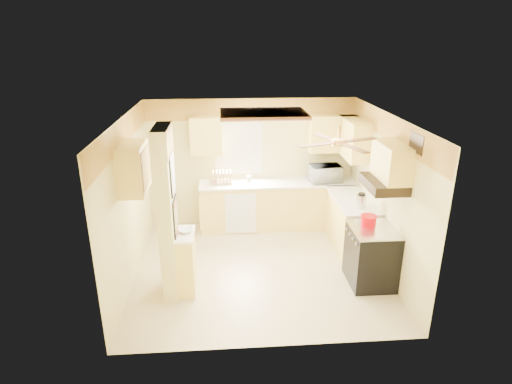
{
  "coord_description": "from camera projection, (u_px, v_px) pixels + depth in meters",
  "views": [
    {
      "loc": [
        -0.53,
        -6.16,
        3.65
      ],
      "look_at": [
        -0.03,
        0.35,
        1.21
      ],
      "focal_mm": 30.0,
      "sensor_mm": 36.0,
      "label": 1
    }
  ],
  "objects": [
    {
      "name": "partition_column",
      "position": [
        167.0,
        214.0,
        6.02
      ],
      "size": [
        0.2,
        0.7,
        2.5
      ],
      "primitive_type": "cube",
      "color": "#E0D288",
      "rests_on": "floor"
    },
    {
      "name": "wallpaper_border",
      "position": [
        251.0,
        109.0,
        8.02
      ],
      "size": [
        4.0,
        0.02,
        0.4
      ],
      "primitive_type": "cube",
      "color": "#F9C549",
      "rests_on": "wall_back"
    },
    {
      "name": "ceiling_light_panel",
      "position": [
        263.0,
        114.0,
        6.69
      ],
      "size": [
        1.35,
        0.95,
        0.06
      ],
      "color": "brown",
      "rests_on": "ceiling"
    },
    {
      "name": "window",
      "position": [
        238.0,
        148.0,
        8.28
      ],
      "size": [
        0.92,
        0.02,
        1.02
      ],
      "color": "white",
      "rests_on": "wall_back"
    },
    {
      "name": "stove",
      "position": [
        371.0,
        256.0,
        6.52
      ],
      "size": [
        0.68,
        0.77,
        0.92
      ],
      "color": "black",
      "rests_on": "floor"
    },
    {
      "name": "lower_cabinets_right",
      "position": [
        352.0,
        225.0,
        7.6
      ],
      "size": [
        0.6,
        1.4,
        0.9
      ],
      "primitive_type": "cube",
      "color": "#FFE674",
      "rests_on": "floor"
    },
    {
      "name": "wall_front",
      "position": [
        273.0,
        258.0,
        4.86
      ],
      "size": [
        4.0,
        0.0,
        4.0
      ],
      "primitive_type": "plane",
      "rotation": [
        -1.57,
        0.0,
        0.0
      ],
      "color": "#E0D288",
      "rests_on": "floor"
    },
    {
      "name": "range_hood",
      "position": [
        384.0,
        184.0,
        6.12
      ],
      "size": [
        0.5,
        0.76,
        0.14
      ],
      "primitive_type": "cube",
      "color": "black",
      "rests_on": "upper_cab_over_stove"
    },
    {
      "name": "countertop_right",
      "position": [
        353.0,
        200.0,
        7.43
      ],
      "size": [
        0.64,
        1.44,
        0.04
      ],
      "primitive_type": "cube",
      "color": "white",
      "rests_on": "lower_cabinets_right"
    },
    {
      "name": "bowl",
      "position": [
        186.0,
        230.0,
        6.18
      ],
      "size": [
        0.27,
        0.27,
        0.05
      ],
      "primitive_type": "imported",
      "rotation": [
        0.0,
        0.0,
        0.37
      ],
      "color": "white",
      "rests_on": "ledge_top"
    },
    {
      "name": "utensil_crock",
      "position": [
        249.0,
        179.0,
        8.27
      ],
      "size": [
        0.09,
        0.09,
        0.19
      ],
      "color": "white",
      "rests_on": "countertop_back"
    },
    {
      "name": "wall_right",
      "position": [
        385.0,
        194.0,
        6.78
      ],
      "size": [
        0.0,
        3.8,
        3.8
      ],
      "primitive_type": "plane",
      "rotation": [
        1.57,
        0.0,
        -1.57
      ],
      "color": "#E0D288",
      "rests_on": "floor"
    },
    {
      "name": "ceiling_fan",
      "position": [
        339.0,
        142.0,
        5.69
      ],
      "size": [
        1.15,
        1.15,
        0.26
      ],
      "color": "gold",
      "rests_on": "ceiling"
    },
    {
      "name": "dutch_oven",
      "position": [
        369.0,
        220.0,
        6.44
      ],
      "size": [
        0.24,
        0.24,
        0.16
      ],
      "color": "#CD0009",
      "rests_on": "stove"
    },
    {
      "name": "kettle",
      "position": [
        361.0,
        201.0,
        7.02
      ],
      "size": [
        0.17,
        0.17,
        0.25
      ],
      "color": "silver",
      "rests_on": "countertop_right"
    },
    {
      "name": "microwave",
      "position": [
        325.0,
        173.0,
        8.25
      ],
      "size": [
        0.62,
        0.45,
        0.32
      ],
      "primitive_type": "imported",
      "rotation": [
        0.0,
        0.0,
        3.24
      ],
      "color": "white",
      "rests_on": "countertop_back"
    },
    {
      "name": "poster_nashville",
      "position": [
        176.0,
        217.0,
        6.05
      ],
      "size": [
        0.02,
        0.42,
        0.57
      ],
      "color": "black",
      "rests_on": "partition_column"
    },
    {
      "name": "upper_cab_back_right",
      "position": [
        333.0,
        133.0,
        8.15
      ],
      "size": [
        0.9,
        0.35,
        0.7
      ],
      "primitive_type": "cube",
      "color": "#FFE674",
      "rests_on": "wall_back"
    },
    {
      "name": "poster_menu",
      "position": [
        172.0,
        173.0,
        5.82
      ],
      "size": [
        0.02,
        0.42,
        0.57
      ],
      "color": "black",
      "rests_on": "partition_column"
    },
    {
      "name": "upper_cab_over_stove",
      "position": [
        392.0,
        162.0,
        6.01
      ],
      "size": [
        0.35,
        0.76,
        0.52
      ],
      "primitive_type": "cube",
      "color": "#FFE674",
      "rests_on": "wall_right"
    },
    {
      "name": "wall_back",
      "position": [
        251.0,
        163.0,
        8.41
      ],
      "size": [
        4.0,
        0.0,
        4.0
      ],
      "primitive_type": "plane",
      "rotation": [
        1.57,
        0.0,
        0.0
      ],
      "color": "#E0D288",
      "rests_on": "floor"
    },
    {
      "name": "dishwasher_panel",
      "position": [
        240.0,
        214.0,
        8.11
      ],
      "size": [
        0.58,
        0.02,
        0.8
      ],
      "primitive_type": "cube",
      "color": "white",
      "rests_on": "lower_cabinets_back"
    },
    {
      "name": "countertop_back",
      "position": [
        278.0,
        183.0,
        8.27
      ],
      "size": [
        3.04,
        0.64,
        0.04
      ],
      "primitive_type": "cube",
      "color": "white",
      "rests_on": "lower_cabinets_back"
    },
    {
      "name": "partition_ledge",
      "position": [
        186.0,
        263.0,
        6.32
      ],
      "size": [
        0.25,
        0.55,
        0.9
      ],
      "primitive_type": "cube",
      "color": "#FFE674",
      "rests_on": "floor"
    },
    {
      "name": "upper_cab_right",
      "position": [
        354.0,
        139.0,
        7.72
      ],
      "size": [
        0.35,
        1.0,
        0.7
      ],
      "primitive_type": "cube",
      "color": "#FFE674",
      "rests_on": "wall_right"
    },
    {
      "name": "ceiling",
      "position": [
        260.0,
        117.0,
        6.2
      ],
      "size": [
        4.0,
        4.0,
        0.0
      ],
      "primitive_type": "plane",
      "rotation": [
        3.14,
        0.0,
        0.0
      ],
      "color": "white",
      "rests_on": "wall_back"
    },
    {
      "name": "upper_cab_back_left",
      "position": [
        206.0,
        135.0,
        7.98
      ],
      "size": [
        0.6,
        0.35,
        0.7
      ],
      "primitive_type": "cube",
      "color": "#FFE674",
      "rests_on": "wall_back"
    },
    {
      "name": "vent_grate",
      "position": [
        417.0,
        143.0,
        5.57
      ],
      "size": [
        0.02,
        0.4,
        0.25
      ],
      "primitive_type": "cube",
      "color": "black",
      "rests_on": "wall_right"
    },
    {
      "name": "floor",
      "position": [
        259.0,
        268.0,
        7.07
      ],
      "size": [
        4.0,
        4.0,
        0.0
      ],
      "primitive_type": "plane",
      "color": "#CCB38D",
      "rests_on": "ground"
    },
    {
      "name": "wall_left",
      "position": [
        128.0,
        201.0,
        6.49
      ],
      "size": [
        0.0,
        3.8,
        3.8
      ],
      "primitive_type": "plane",
      "rotation": [
        1.57,
        0.0,
        1.57
      ],
      "color": "#E0D288",
      "rests_on": "floor"
    },
    {
      "name": "lower_cabinets_back",
      "position": [
        278.0,
        205.0,
        8.45
      ],
      "size": [
        3.0,
        0.6,
        0.9
      ],
      "primitive_type": "cube",
      "color": "#FFE674",
      "rests_on": "floor"
    },
    {
      "name": "upper_cab_left_wall",
      "position": [
        133.0,
        168.0,
        6.06
      ],
      "size": [
        0.35,
        0.75,
        0.7
      ],
      "primitive_type": "cube",
      "color": "#FFE674",
      "rests_on": "wall_left"
    },
    {
      "name": "ledge_top",
      "position": [
        184.0,
        235.0,
        6.16
      ],
      "size": [
        0.28,
        0.58,
        0.04
      ],
      "primitive_type": "cube",
      "color": "white",
      "rests_on": "partition_ledge"
    },
    {
      "name": "dish_rack",
      "position": [
        222.0,
        179.0,
        8.2
      ],
      "size": [
        0.39,
        0.29,
        0.22
      ],
      "color": "tan",
      "rests_on": "countertop_back"
    }
  ]
}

